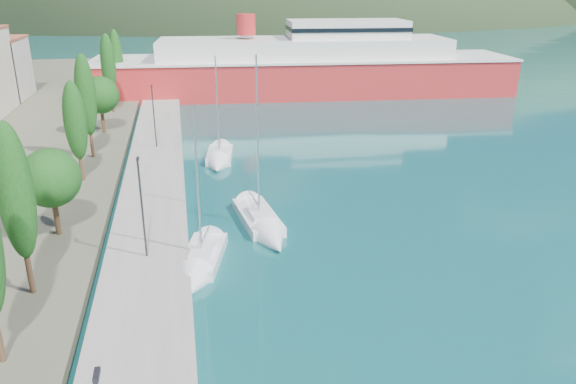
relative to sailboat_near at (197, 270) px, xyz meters
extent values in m
plane|color=#125052|center=(6.10, 109.46, -0.29)|extent=(1400.00, 1400.00, 0.00)
cube|color=gray|center=(-2.90, 15.46, 0.11)|extent=(5.00, 88.00, 0.80)
cylinder|color=#47301E|center=(-8.68, -1.52, 1.44)|extent=(0.30, 0.30, 2.05)
ellipsoid|color=#174715|center=(-8.68, -1.52, 6.10)|extent=(1.80, 1.80, 7.28)
cylinder|color=#47301E|center=(-8.68, 5.98, 1.59)|extent=(0.36, 0.36, 2.36)
sphere|color=#174715|center=(-8.68, 5.98, 4.29)|extent=(3.78, 3.78, 3.78)
cylinder|color=#47301E|center=(-8.68, 16.82, 1.32)|extent=(0.30, 0.30, 1.82)
ellipsoid|color=#174715|center=(-8.68, 16.82, 5.44)|extent=(1.80, 1.80, 6.44)
cylinder|color=#47301E|center=(-8.68, 23.57, 1.46)|extent=(0.30, 0.30, 2.10)
ellipsoid|color=#174715|center=(-8.68, 23.57, 6.23)|extent=(1.80, 1.80, 7.45)
cylinder|color=#47301E|center=(-8.68, 32.91, 1.66)|extent=(0.36, 0.36, 2.50)
sphere|color=#174715|center=(-8.68, 32.91, 4.51)|extent=(4.00, 4.00, 4.00)
cylinder|color=#47301E|center=(-8.68, 43.41, 1.47)|extent=(0.30, 0.30, 2.12)
ellipsoid|color=#174715|center=(-8.68, 43.41, 6.29)|extent=(1.80, 1.80, 7.52)
cylinder|color=#47301E|center=(-8.68, 53.92, 1.44)|extent=(0.30, 0.30, 2.05)
ellipsoid|color=#174715|center=(-8.68, 53.92, 6.10)|extent=(1.80, 1.80, 7.28)
cube|color=#2D2D33|center=(-2.90, -17.21, 6.51)|extent=(0.15, 0.50, 0.12)
cylinder|color=#2D2D33|center=(-2.90, 1.46, 3.51)|extent=(0.12, 0.12, 6.00)
cube|color=#2D2D33|center=(-2.90, 1.71, 6.51)|extent=(0.15, 0.50, 0.12)
cylinder|color=#2D2D33|center=(-2.90, 25.56, 3.51)|extent=(0.12, 0.12, 6.00)
cube|color=#2D2D33|center=(-2.90, 25.81, 6.51)|extent=(0.15, 0.50, 0.12)
cube|color=silver|center=(0.44, 1.75, -0.05)|extent=(3.46, 5.77, 0.86)
cube|color=silver|center=(0.35, 1.40, 0.52)|extent=(1.81, 2.42, 0.34)
cylinder|color=silver|center=(0.35, 1.40, 4.94)|extent=(0.12, 0.12, 9.11)
cone|color=silver|center=(-0.40, -1.60, -0.05)|extent=(2.75, 2.98, 2.21)
cube|color=silver|center=(4.60, 7.06, -0.04)|extent=(3.06, 6.66, 0.91)
cube|color=silver|center=(4.65, 6.63, 0.57)|extent=(1.68, 2.72, 0.35)
cylinder|color=silver|center=(4.65, 6.63, 5.96)|extent=(0.12, 0.12, 11.09)
cone|color=silver|center=(5.08, 2.97, -0.04)|extent=(2.66, 3.25, 2.32)
cube|color=silver|center=(3.15, 22.97, -0.04)|extent=(3.08, 5.61, 0.91)
cube|color=silver|center=(3.10, 22.62, 0.57)|extent=(1.69, 2.31, 0.36)
cylinder|color=silver|center=(3.10, 22.62, 4.99)|extent=(0.12, 0.12, 9.14)
cone|color=silver|center=(2.66, 19.60, -0.04)|extent=(2.67, 2.80, 2.33)
cube|color=red|center=(18.49, 54.44, 2.07)|extent=(63.12, 17.76, 6.02)
cube|color=silver|center=(18.49, 54.44, 5.08)|extent=(63.59, 18.18, 0.32)
cube|color=silver|center=(18.49, 54.44, 6.37)|extent=(43.70, 14.05, 3.22)
cube|color=silver|center=(24.92, 53.93, 9.27)|extent=(18.02, 9.34, 2.58)
cylinder|color=red|center=(9.93, 55.12, 10.02)|extent=(2.79, 2.79, 3.01)
camera|label=1|loc=(-0.36, -29.65, 15.88)|focal=35.00mm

